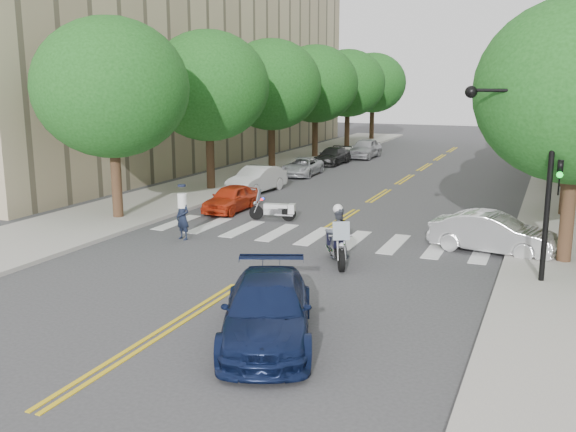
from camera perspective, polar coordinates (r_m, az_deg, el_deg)
The scene contains 24 objects.
ground at distance 18.92m, azimuth -4.58°, elevation -6.17°, with size 140.00×140.00×0.00m, color #38383A.
sidewalk_left at distance 42.31m, azimuth -2.31°, elevation 4.13°, with size 5.00×60.00×0.15m, color #9E9991.
tree_l_0 at distance 27.83m, azimuth -15.44°, elevation 10.91°, with size 6.40×6.40×8.45m.
tree_l_1 at distance 34.49m, azimuth -7.08°, elevation 11.39°, with size 6.40×6.40×8.45m.
tree_l_2 at distance 41.62m, azimuth -1.48°, elevation 11.57°, with size 6.40×6.40×8.45m.
tree_l_3 at distance 49.02m, azimuth 2.45°, elevation 11.64°, with size 6.40×6.40×8.45m.
tree_l_4 at distance 56.58m, azimuth 5.35°, elevation 11.66°, with size 6.40×6.40×8.45m.
tree_l_5 at distance 64.25m, azimuth 7.56°, elevation 11.65°, with size 6.40×6.40×8.45m.
tree_r_1 at distance 29.93m, azimuth 24.16°, elevation 10.35°, with size 6.40×6.40×8.45m.
tree_r_2 at distance 37.92m, azimuth 23.99°, elevation 10.51°, with size 6.40×6.40×8.45m.
tree_r_3 at distance 45.92m, azimuth 23.88°, elevation 10.62°, with size 6.40×6.40×8.45m.
tree_r_4 at distance 53.92m, azimuth 23.80°, elevation 10.69°, with size 6.40×6.40×8.45m.
tree_r_5 at distance 61.92m, azimuth 23.74°, elevation 10.74°, with size 6.40×6.40×8.45m.
traffic_signal_pole at distance 19.55m, azimuth 20.96°, elevation 4.84°, with size 2.82×0.42×6.00m.
motorcycle_police at distance 20.94m, azimuth 4.39°, elevation -1.86°, with size 1.36×2.27×1.98m.
motorcycle_parked at distance 27.29m, azimuth -1.02°, elevation 0.54°, with size 2.01×0.73×1.31m.
officer_standing at distance 24.31m, azimuth -9.34°, elevation -0.13°, with size 0.61×0.40×1.68m, color black.
convertible at distance 23.27m, azimuth 17.73°, elevation -1.46°, with size 1.48×4.23×1.39m, color silver.
sedan_blue at distance 14.86m, azimuth -1.85°, elevation -8.39°, with size 2.02×4.96×1.44m, color #0E193E.
parked_car_a at distance 29.29m, azimuth -5.09°, elevation 1.59°, with size 1.43×3.56×1.21m, color red.
parked_car_b at distance 34.16m, azimuth -2.80°, elevation 3.26°, with size 1.46×4.19×1.38m, color #BEBEBE.
parked_car_c at distance 40.13m, azimuth 1.26°, elevation 4.40°, with size 1.84×4.00×1.11m, color #AAACB2.
parked_car_d at distance 45.54m, azimuth 3.97°, elevation 5.34°, with size 1.67×4.10×1.19m, color black.
parked_car_e at distance 49.56m, azimuth 6.87°, elevation 5.99°, with size 1.75×4.34×1.48m, color #A09FA5.
Camera 1 is at (8.35, -15.92, 5.91)m, focal length 40.00 mm.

